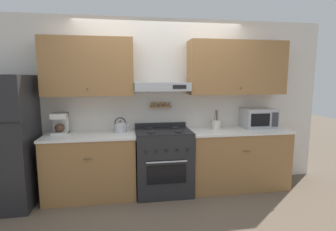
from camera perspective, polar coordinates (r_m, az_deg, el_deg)
The scene contains 10 objects.
ground_plane at distance 3.79m, azimuth -0.34°, elevation -18.05°, with size 16.00×16.00×0.00m, color brown.
wall_back at distance 3.97m, azimuth -0.70°, elevation 5.62°, with size 5.20×0.46×2.55m.
counter_left at distance 3.90m, azimuth -16.37°, elevation -10.44°, with size 1.25×0.62×0.90m.
counter_right at distance 4.21m, azimuth 14.79°, elevation -8.97°, with size 1.51×0.62×0.90m.
stove_range at distance 3.88m, azimuth -1.02°, elevation -9.95°, with size 0.79×0.66×0.99m.
refrigerator at distance 3.99m, azimuth -32.10°, elevation -4.90°, with size 0.71×0.77×1.71m.
tea_kettle at distance 3.84m, azimuth -10.31°, elevation -2.40°, with size 0.24×0.19×0.21m.
coffee_maker at distance 3.96m, azimuth -22.42°, elevation -1.60°, with size 0.21×0.22×0.29m.
microwave at distance 4.36m, azimuth 18.96°, elevation -0.51°, with size 0.50×0.39×0.30m.
utensil_crock at distance 4.08m, azimuth 10.44°, elevation -1.87°, with size 0.14×0.14×0.29m.
Camera 1 is at (-0.52, -3.35, 1.67)m, focal length 28.00 mm.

